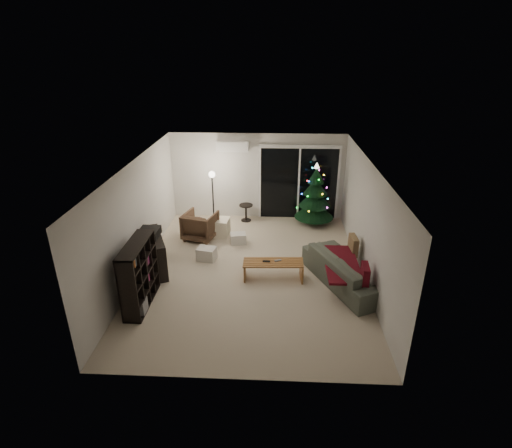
{
  "coord_description": "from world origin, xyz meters",
  "views": [
    {
      "loc": [
        0.5,
        -7.88,
        4.69
      ],
      "look_at": [
        0.1,
        0.3,
        1.05
      ],
      "focal_mm": 28.0,
      "sensor_mm": 36.0,
      "label": 1
    }
  ],
  "objects_px": {
    "media_cabinet": "(152,253)",
    "sofa": "(345,270)",
    "christmas_tree": "(315,194)",
    "armchair": "(200,226)",
    "coffee_table": "(273,270)",
    "bookshelf": "(131,274)"
  },
  "relations": [
    {
      "from": "media_cabinet",
      "to": "sofa",
      "type": "height_order",
      "value": "media_cabinet"
    },
    {
      "from": "media_cabinet",
      "to": "armchair",
      "type": "height_order",
      "value": "media_cabinet"
    },
    {
      "from": "bookshelf",
      "to": "coffee_table",
      "type": "xyz_separation_m",
      "value": [
        2.75,
        1.06,
        -0.46
      ]
    },
    {
      "from": "sofa",
      "to": "christmas_tree",
      "type": "relative_size",
      "value": 1.25
    },
    {
      "from": "sofa",
      "to": "coffee_table",
      "type": "relative_size",
      "value": 1.73
    },
    {
      "from": "sofa",
      "to": "armchair",
      "type": "bearing_deg",
      "value": 34.57
    },
    {
      "from": "media_cabinet",
      "to": "christmas_tree",
      "type": "xyz_separation_m",
      "value": [
        3.9,
        2.82,
        0.48
      ]
    },
    {
      "from": "christmas_tree",
      "to": "media_cabinet",
      "type": "bearing_deg",
      "value": -144.11
    },
    {
      "from": "sofa",
      "to": "media_cabinet",
      "type": "bearing_deg",
      "value": 60.05
    },
    {
      "from": "armchair",
      "to": "coffee_table",
      "type": "height_order",
      "value": "armchair"
    },
    {
      "from": "coffee_table",
      "to": "bookshelf",
      "type": "bearing_deg",
      "value": -161.79
    },
    {
      "from": "armchair",
      "to": "coffee_table",
      "type": "relative_size",
      "value": 0.62
    },
    {
      "from": "media_cabinet",
      "to": "armchair",
      "type": "distance_m",
      "value": 1.86
    },
    {
      "from": "media_cabinet",
      "to": "coffee_table",
      "type": "height_order",
      "value": "media_cabinet"
    },
    {
      "from": "coffee_table",
      "to": "christmas_tree",
      "type": "height_order",
      "value": "christmas_tree"
    },
    {
      "from": "media_cabinet",
      "to": "sofa",
      "type": "xyz_separation_m",
      "value": [
        4.3,
        -0.38,
        -0.09
      ]
    },
    {
      "from": "bookshelf",
      "to": "armchair",
      "type": "bearing_deg",
      "value": 66.76
    },
    {
      "from": "sofa",
      "to": "christmas_tree",
      "type": "distance_m",
      "value": 3.28
    },
    {
      "from": "sofa",
      "to": "christmas_tree",
      "type": "xyz_separation_m",
      "value": [
        -0.4,
        3.2,
        0.57
      ]
    },
    {
      "from": "media_cabinet",
      "to": "sofa",
      "type": "distance_m",
      "value": 4.32
    },
    {
      "from": "bookshelf",
      "to": "coffee_table",
      "type": "height_order",
      "value": "bookshelf"
    },
    {
      "from": "sofa",
      "to": "christmas_tree",
      "type": "bearing_deg",
      "value": -17.71
    }
  ]
}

